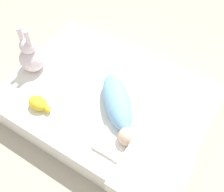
% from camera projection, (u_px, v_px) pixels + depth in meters
% --- Properties ---
extents(ground_plane, '(12.00, 12.00, 0.00)m').
position_uv_depth(ground_plane, '(107.00, 111.00, 1.86)').
color(ground_plane, '#B2A893').
extents(bed_mattress, '(1.30, 0.95, 0.20)m').
position_uv_depth(bed_mattress, '(107.00, 103.00, 1.78)').
color(bed_mattress, white).
rests_on(bed_mattress, ground_plane).
extents(burp_cloth, '(0.18, 0.21, 0.02)m').
position_uv_depth(burp_cloth, '(115.00, 141.00, 1.49)').
color(burp_cloth, white).
rests_on(burp_cloth, bed_mattress).
extents(swaddled_baby, '(0.42, 0.43, 0.14)m').
position_uv_depth(swaddled_baby, '(118.00, 105.00, 1.57)').
color(swaddled_baby, '#7FB7E5').
rests_on(swaddled_baby, bed_mattress).
extents(pillow, '(0.34, 0.34, 0.11)m').
position_uv_depth(pillow, '(151.00, 176.00, 1.33)').
color(pillow, white).
rests_on(pillow, bed_mattress).
extents(bunny_plush, '(0.17, 0.17, 0.34)m').
position_uv_depth(bunny_plush, '(31.00, 56.00, 1.74)').
color(bunny_plush, silver).
rests_on(bunny_plush, bed_mattress).
extents(turtle_plush, '(0.16, 0.09, 0.08)m').
position_uv_depth(turtle_plush, '(39.00, 103.00, 1.61)').
color(turtle_plush, yellow).
rests_on(turtle_plush, bed_mattress).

